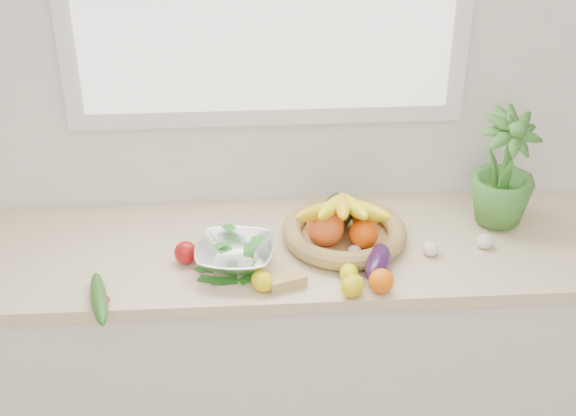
{
  "coord_description": "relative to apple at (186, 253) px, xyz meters",
  "views": [
    {
      "loc": [
        -0.09,
        -0.21,
        2.31
      ],
      "look_at": [
        0.05,
        1.93,
        1.05
      ],
      "focal_mm": 50.0,
      "sensor_mm": 36.0,
      "label": 1
    }
  ],
  "objects": [
    {
      "name": "eggplant",
      "position": [
        0.59,
        -0.1,
        0.0
      ],
      "size": [
        0.13,
        0.21,
        0.08
      ],
      "primitive_type": "ellipsoid",
      "rotation": [
        0.0,
        0.0,
        -0.32
      ],
      "color": "#2C103A",
      "rests_on": "countertop"
    },
    {
      "name": "colander_with_spinach",
      "position": [
        0.15,
        -0.04,
        0.03
      ],
      "size": [
        0.27,
        0.27,
        0.13
      ],
      "color": "silver",
      "rests_on": "countertop"
    },
    {
      "name": "potted_herb",
      "position": [
        1.03,
        0.17,
        0.17
      ],
      "size": [
        0.27,
        0.27,
        0.38
      ],
      "primitive_type": "imported",
      "rotation": [
        0.0,
        0.0,
        0.34
      ],
      "color": "#3D7C2D",
      "rests_on": "countertop"
    },
    {
      "name": "orange_loose",
      "position": [
        0.58,
        -0.19,
        0.0
      ],
      "size": [
        0.09,
        0.09,
        0.07
      ],
      "primitive_type": "sphere",
      "rotation": [
        0.0,
        0.0,
        -0.16
      ],
      "color": "#FF6608",
      "rests_on": "countertop"
    },
    {
      "name": "ginger",
      "position": [
        0.31,
        -0.15,
        -0.02
      ],
      "size": [
        0.12,
        0.08,
        0.04
      ],
      "primitive_type": "cube",
      "rotation": [
        0.0,
        0.0,
        0.33
      ],
      "color": "tan",
      "rests_on": "countertop"
    },
    {
      "name": "garlic_a",
      "position": [
        0.77,
        -0.01,
        -0.01
      ],
      "size": [
        0.06,
        0.06,
        0.05
      ],
      "primitive_type": "ellipsoid",
      "rotation": [
        0.0,
        0.0,
        -0.11
      ],
      "color": "silver",
      "rests_on": "countertop"
    },
    {
      "name": "countertop",
      "position": [
        0.27,
        0.08,
        -0.06
      ],
      "size": [
        2.24,
        0.62,
        0.04
      ],
      "primitive_type": "cube",
      "color": "beige",
      "rests_on": "counter_cabinet"
    },
    {
      "name": "apple",
      "position": [
        0.0,
        0.0,
        0.0
      ],
      "size": [
        0.09,
        0.09,
        0.07
      ],
      "primitive_type": "sphere",
      "rotation": [
        0.0,
        0.0,
        -0.27
      ],
      "color": "#AE0D10",
      "rests_on": "countertop"
    },
    {
      "name": "back_wall",
      "position": [
        0.27,
        0.38,
        0.41
      ],
      "size": [
        4.5,
        0.02,
        2.7
      ],
      "primitive_type": "cube",
      "color": "white",
      "rests_on": "ground"
    },
    {
      "name": "radish",
      "position": [
        -0.22,
        -0.2,
        -0.02
      ],
      "size": [
        0.04,
        0.04,
        0.03
      ],
      "primitive_type": "sphere",
      "rotation": [
        0.0,
        0.0,
        -0.37
      ],
      "color": "#C6183F",
      "rests_on": "countertop"
    },
    {
      "name": "cucumber",
      "position": [
        -0.24,
        -0.2,
        -0.01
      ],
      "size": [
        0.1,
        0.26,
        0.05
      ],
      "primitive_type": "ellipsoid",
      "rotation": [
        0.0,
        0.0,
        0.21
      ],
      "color": "#275017",
      "rests_on": "countertop"
    },
    {
      "name": "garlic_b",
      "position": [
        0.53,
        -0.0,
        -0.02
      ],
      "size": [
        0.05,
        0.05,
        0.04
      ],
      "primitive_type": "ellipsoid",
      "rotation": [
        0.0,
        0.0,
        0.19
      ],
      "color": "white",
      "rests_on": "countertop"
    },
    {
      "name": "lemon_c",
      "position": [
        0.23,
        -0.16,
        -0.01
      ],
      "size": [
        0.09,
        0.1,
        0.06
      ],
      "primitive_type": "ellipsoid",
      "rotation": [
        0.0,
        0.0,
        0.56
      ],
      "color": "yellow",
      "rests_on": "countertop"
    },
    {
      "name": "lemon_b",
      "position": [
        0.49,
        -0.2,
        -0.0
      ],
      "size": [
        0.1,
        0.11,
        0.07
      ],
      "primitive_type": "ellipsoid",
      "rotation": [
        0.0,
        0.0,
        -0.64
      ],
      "color": "yellow",
      "rests_on": "countertop"
    },
    {
      "name": "counter_cabinet",
      "position": [
        0.27,
        0.08,
        -0.51
      ],
      "size": [
        2.2,
        0.58,
        0.86
      ],
      "primitive_type": "cube",
      "color": "silver",
      "rests_on": "ground"
    },
    {
      "name": "lemon_a",
      "position": [
        0.49,
        -0.13,
        -0.01
      ],
      "size": [
        0.06,
        0.07,
        0.06
      ],
      "primitive_type": "ellipsoid",
      "rotation": [
        0.0,
        0.0,
        -0.02
      ],
      "color": "yellow",
      "rests_on": "countertop"
    },
    {
      "name": "garlic_c",
      "position": [
        0.95,
        0.02,
        -0.01
      ],
      "size": [
        0.06,
        0.06,
        0.05
      ],
      "primitive_type": "ellipsoid",
      "rotation": [
        0.0,
        0.0,
        0.11
      ],
      "color": "white",
      "rests_on": "countertop"
    },
    {
      "name": "fruit_basket",
      "position": [
        0.5,
        0.09,
        0.02
      ],
      "size": [
        0.45,
        0.45,
        0.2
      ],
      "color": "#AA774B",
      "rests_on": "countertop"
    }
  ]
}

